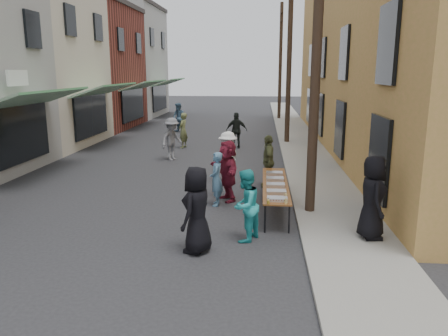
% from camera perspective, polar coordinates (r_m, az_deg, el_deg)
% --- Properties ---
extents(ground, '(120.00, 120.00, 0.00)m').
position_cam_1_polar(ground, '(9.89, -13.01, -10.65)').
color(ground, '#28282B').
rests_on(ground, ground).
extents(sidewalk, '(2.20, 60.00, 0.10)m').
position_cam_1_polar(sidewalk, '(24.01, 9.85, 3.30)').
color(sidewalk, gray).
rests_on(sidewalk, ground).
extents(storefront_row, '(8.00, 37.00, 9.00)m').
position_cam_1_polar(storefront_row, '(26.91, -24.35, 12.09)').
color(storefront_row, maroon).
rests_on(storefront_row, ground).
extents(building_ochre, '(10.00, 28.00, 10.00)m').
position_cam_1_polar(building_ochre, '(24.07, 25.61, 14.14)').
color(building_ochre, '#A8853C').
rests_on(building_ochre, ground).
extents(utility_pole_near, '(0.26, 0.26, 9.00)m').
position_cam_1_polar(utility_pole_near, '(11.72, 12.05, 15.51)').
color(utility_pole_near, '#2D2116').
rests_on(utility_pole_near, ground).
extents(utility_pole_mid, '(0.26, 0.26, 9.00)m').
position_cam_1_polar(utility_pole_mid, '(23.67, 8.52, 14.03)').
color(utility_pole_mid, '#2D2116').
rests_on(utility_pole_mid, ground).
extents(utility_pole_far, '(0.26, 0.26, 9.00)m').
position_cam_1_polar(utility_pole_far, '(35.65, 7.37, 13.53)').
color(utility_pole_far, '#2D2116').
rests_on(utility_pole_far, ground).
extents(serving_table, '(0.70, 4.00, 0.75)m').
position_cam_1_polar(serving_table, '(12.37, 6.71, -2.19)').
color(serving_table, brown).
rests_on(serving_table, ground).
extents(catering_tray_sausage, '(0.50, 0.33, 0.08)m').
position_cam_1_polar(catering_tray_sausage, '(10.76, 6.96, -4.02)').
color(catering_tray_sausage, maroon).
rests_on(catering_tray_sausage, serving_table).
extents(catering_tray_foil_b, '(0.50, 0.33, 0.08)m').
position_cam_1_polar(catering_tray_foil_b, '(11.38, 6.86, -3.09)').
color(catering_tray_foil_b, '#B2B2B7').
rests_on(catering_tray_foil_b, serving_table).
extents(catering_tray_buns, '(0.50, 0.33, 0.08)m').
position_cam_1_polar(catering_tray_buns, '(12.06, 6.76, -2.20)').
color(catering_tray_buns, tan).
rests_on(catering_tray_buns, serving_table).
extents(catering_tray_foil_d, '(0.50, 0.33, 0.08)m').
position_cam_1_polar(catering_tray_foil_d, '(12.73, 6.67, -1.39)').
color(catering_tray_foil_d, '#B2B2B7').
rests_on(catering_tray_foil_d, serving_table).
extents(catering_tray_buns_end, '(0.50, 0.33, 0.08)m').
position_cam_1_polar(catering_tray_buns_end, '(13.41, 6.59, -0.68)').
color(catering_tray_buns_end, tan).
rests_on(catering_tray_buns_end, serving_table).
extents(condiment_jar_a, '(0.07, 0.07, 0.08)m').
position_cam_1_polar(condiment_jar_a, '(10.46, 5.81, -4.47)').
color(condiment_jar_a, '#A57F26').
rests_on(condiment_jar_a, serving_table).
extents(condiment_jar_b, '(0.07, 0.07, 0.08)m').
position_cam_1_polar(condiment_jar_b, '(10.56, 5.80, -4.31)').
color(condiment_jar_b, '#A57F26').
rests_on(condiment_jar_b, serving_table).
extents(condiment_jar_c, '(0.07, 0.07, 0.08)m').
position_cam_1_polar(condiment_jar_c, '(10.65, 5.79, -4.16)').
color(condiment_jar_c, '#A57F26').
rests_on(condiment_jar_c, serving_table).
extents(cup_stack, '(0.08, 0.08, 0.12)m').
position_cam_1_polar(cup_stack, '(10.52, 8.10, -4.32)').
color(cup_stack, tan).
rests_on(cup_stack, serving_table).
extents(guest_front_a, '(0.88, 1.07, 1.89)m').
position_cam_1_polar(guest_front_a, '(9.37, -3.54, -5.48)').
color(guest_front_a, black).
rests_on(guest_front_a, ground).
extents(guest_front_b, '(0.41, 0.59, 1.57)m').
position_cam_1_polar(guest_front_b, '(12.62, -1.01, -1.45)').
color(guest_front_b, teal).
rests_on(guest_front_b, ground).
extents(guest_front_c, '(0.93, 1.02, 1.68)m').
position_cam_1_polar(guest_front_c, '(10.00, 2.78, -4.92)').
color(guest_front_c, '#29ABAB').
rests_on(guest_front_c, ground).
extents(guest_front_d, '(1.07, 1.33, 1.80)m').
position_cam_1_polar(guest_front_d, '(15.21, 0.49, 1.42)').
color(guest_front_d, white).
rests_on(guest_front_d, ground).
extents(guest_front_e, '(0.46, 1.05, 1.77)m').
position_cam_1_polar(guest_front_e, '(14.69, 5.79, 0.88)').
color(guest_front_e, '#565C35').
rests_on(guest_front_e, ground).
extents(guest_queue_back, '(1.23, 1.78, 1.84)m').
position_cam_1_polar(guest_queue_back, '(13.08, 0.46, -0.34)').
color(guest_queue_back, maroon).
rests_on(guest_queue_back, ground).
extents(server, '(0.61, 0.94, 1.92)m').
position_cam_1_polar(server, '(10.41, 18.83, -3.64)').
color(server, black).
rests_on(server, sidewalk).
extents(passerby_left, '(1.22, 1.38, 1.86)m').
position_cam_1_polar(passerby_left, '(19.24, -6.82, 3.77)').
color(passerby_left, slate).
rests_on(passerby_left, ground).
extents(passerby_mid, '(1.10, 0.54, 1.81)m').
position_cam_1_polar(passerby_mid, '(22.09, 1.65, 4.93)').
color(passerby_mid, black).
rests_on(passerby_mid, ground).
extents(passerby_right, '(0.57, 0.73, 1.79)m').
position_cam_1_polar(passerby_right, '(22.29, -5.37, 4.91)').
color(passerby_right, olive).
rests_on(passerby_right, ground).
extents(passerby_far, '(1.15, 1.12, 1.86)m').
position_cam_1_polar(passerby_far, '(28.05, -5.94, 6.55)').
color(passerby_far, '#466A88').
rests_on(passerby_far, ground).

